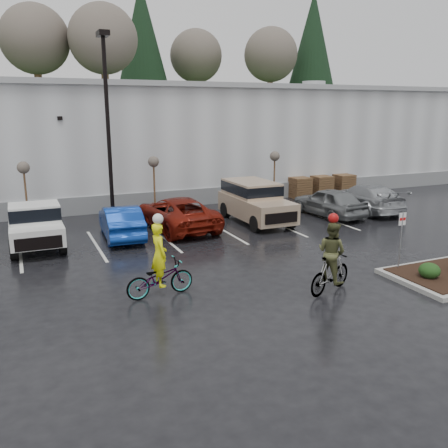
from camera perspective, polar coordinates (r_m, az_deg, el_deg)
name	(u,v)px	position (r m, az deg, el deg)	size (l,w,h in m)	color
ground	(311,290)	(15.65, 10.46, -7.81)	(120.00, 120.00, 0.00)	black
warehouse	(139,138)	(35.02, -10.13, 10.17)	(60.50, 15.50, 7.20)	silver
wooded_ridge	(91,133)	(57.63, -15.72, 10.54)	(80.00, 25.00, 6.00)	#213716
lamppost	(107,109)	(24.35, -13.89, 13.33)	(0.50, 1.00, 9.22)	black
sapling_west	(24,171)	(25.13, -22.96, 5.88)	(0.60, 0.60, 3.20)	brown
sapling_mid	(154,165)	(26.05, -8.46, 7.05)	(0.60, 0.60, 3.20)	brown
sapling_east	(275,159)	(28.94, 6.12, 7.78)	(0.60, 0.60, 3.20)	brown
pallet_stack_a	(300,188)	(31.35, 9.09, 4.35)	(1.20, 1.20, 1.35)	brown
pallet_stack_b	(321,186)	(32.30, 11.64, 4.51)	(1.20, 1.20, 1.35)	brown
pallet_stack_c	(343,184)	(33.36, 14.17, 4.66)	(1.20, 1.20, 1.35)	brown
shrub_a	(429,271)	(17.33, 23.48, -5.17)	(0.70, 0.70, 0.52)	#1B3813
fire_lane_sign	(401,234)	(17.71, 20.53, -1.15)	(0.30, 0.05, 2.20)	gray
pickup_white	(35,223)	(21.60, -21.80, 0.14)	(2.10, 5.20, 1.96)	silver
car_blue	(121,222)	(21.81, -12.29, 0.28)	(1.55, 4.46, 1.47)	navy
car_red	(177,213)	(22.95, -5.72, 1.32)	(2.60, 5.63, 1.57)	maroon
suv_tan	(256,202)	(24.20, 3.90, 2.60)	(2.20, 5.10, 2.06)	tan
car_grey	(329,202)	(26.20, 12.51, 2.61)	(1.85, 4.59, 1.56)	slate
car_far_silver	(366,197)	(28.08, 16.72, 3.07)	(2.18, 5.36, 1.56)	#A8ACB0
cyclist_hivis	(160,271)	(14.80, -7.75, -5.67)	(2.22, 0.95, 2.63)	#3F3F44
cyclist_olive	(331,264)	(15.32, 12.73, -4.74)	(2.05, 1.23, 2.57)	#3F3F44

